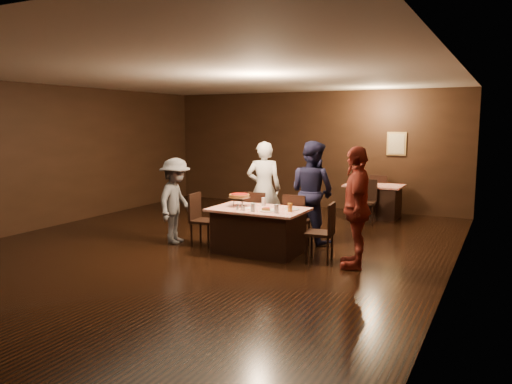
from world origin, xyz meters
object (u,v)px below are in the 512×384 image
chair_back_near (366,201)px  diner_navy_hoodie (312,192)px  diner_red_shirt (356,207)px  chair_end_left (204,220)px  diner_grey_knit (176,201)px  glass_front_right (276,209)px  glass_front_left (253,207)px  pizza_stand (239,196)px  plate_empty (292,209)px  glass_back (264,202)px  chair_end_right (320,232)px  chair_far_left (258,216)px  glass_amber (290,208)px  diner_white_jacket (264,188)px  chair_far_right (297,220)px  back_table (374,201)px  main_table (258,231)px

chair_back_near → diner_navy_hoodie: bearing=-106.2°
diner_red_shirt → chair_end_left: bearing=-108.1°
diner_grey_knit → glass_front_right: diner_grey_knit is taller
chair_end_left → diner_red_shirt: 2.85m
glass_front_left → diner_grey_knit: bearing=171.8°
chair_end_left → glass_front_right: chair_end_left is taller
chair_end_left → chair_back_near: bearing=-36.2°
pizza_stand → plate_empty: size_ratio=1.52×
glass_back → chair_end_right: bearing=-14.6°
chair_end_left → diner_red_shirt: bearing=-96.6°
chair_far_left → diner_grey_knit: diner_grey_knit is taller
diner_navy_hoodie → plate_empty: size_ratio=7.53×
glass_amber → chair_end_right: bearing=5.7°
diner_navy_hoodie → diner_white_jacket: bearing=10.9°
chair_end_right → chair_far_right: bearing=-143.8°
chair_end_left → glass_back: 1.15m
chair_far_left → diner_red_shirt: bearing=149.6°
diner_red_shirt → glass_front_right: size_ratio=13.35×
chair_end_right → pizza_stand: bearing=-98.8°
plate_empty → glass_amber: size_ratio=1.79×
chair_far_left → chair_end_right: bearing=144.6°
diner_red_shirt → plate_empty: diner_red_shirt is taller
back_table → chair_end_left: 4.58m
diner_navy_hoodie → chair_back_near: bearing=-81.6°
chair_end_left → glass_back: chair_end_left is taller
back_table → chair_end_left: bearing=-116.7°
chair_back_near → glass_back: chair_back_near is taller
main_table → pizza_stand: (-0.40, 0.05, 0.57)m
back_table → glass_amber: 4.18m
diner_red_shirt → main_table: bearing=-109.2°
back_table → glass_front_left: (-0.91, -4.39, 0.46)m
back_table → diner_red_shirt: size_ratio=0.70×
diner_red_shirt → chair_back_near: bearing=175.7°
main_table → chair_far_left: 0.85m
chair_far_left → glass_amber: (1.00, -0.80, 0.37)m
glass_back → pizza_stand: bearing=-144.5°
diner_red_shirt → glass_front_left: diner_red_shirt is taller
diner_red_shirt → glass_front_left: (-1.66, -0.22, -0.09)m
glass_front_left → chair_back_near: bearing=76.2°
glass_front_right → glass_back: same height
plate_empty → glass_amber: (0.05, -0.20, 0.06)m
diner_grey_knit → glass_amber: 2.28m
chair_back_near → pizza_stand: 3.64m
diner_white_jacket → diner_navy_hoodie: bearing=148.4°
chair_end_right → chair_end_left: bearing=-96.9°
chair_far_left → diner_navy_hoodie: diner_navy_hoodie is taller
chair_far_right → glass_front_right: bearing=89.5°
chair_far_left → chair_back_near: size_ratio=1.00×
back_table → diner_red_shirt: (0.75, -4.17, 0.55)m
diner_white_jacket → glass_amber: size_ratio=13.19×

